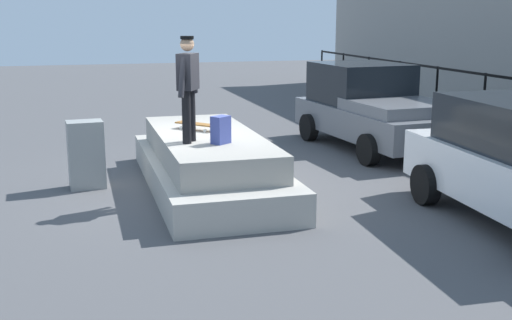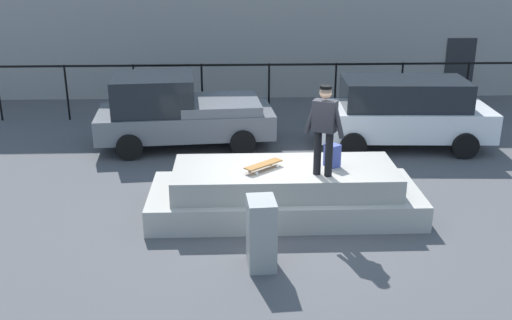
{
  "view_description": "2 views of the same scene",
  "coord_description": "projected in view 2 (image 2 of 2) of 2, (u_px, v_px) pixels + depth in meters",
  "views": [
    {
      "loc": [
        10.47,
        -1.91,
        2.93
      ],
      "look_at": [
        0.42,
        0.94,
        0.55
      ],
      "focal_mm": 44.72,
      "sensor_mm": 36.0,
      "label": 1
    },
    {
      "loc": [
        -1.05,
        -10.21,
        4.89
      ],
      "look_at": [
        -0.6,
        1.53,
        0.62
      ],
      "focal_mm": 41.23,
      "sensor_mm": 36.0,
      "label": 2
    }
  ],
  "objects": [
    {
      "name": "skateboard",
      "position": [
        263.0,
        165.0,
        11.02
      ],
      "size": [
        0.76,
        0.69,
        0.12
      ],
      "color": "brown",
      "rests_on": "concrete_ledge"
    },
    {
      "name": "car_white_hatchback_mid",
      "position": [
        403.0,
        112.0,
        15.01
      ],
      "size": [
        4.49,
        2.21,
        1.77
      ],
      "color": "white",
      "rests_on": "ground_plane"
    },
    {
      "name": "skateboarder",
      "position": [
        324.0,
        125.0,
        10.47
      ],
      "size": [
        0.71,
        0.45,
        1.67
      ],
      "color": "black",
      "rests_on": "concrete_ledge"
    },
    {
      "name": "backpack",
      "position": [
        332.0,
        155.0,
        11.17
      ],
      "size": [
        0.33,
        0.34,
        0.44
      ],
      "primitive_type": "cube",
      "rotation": [
        0.0,
        0.0,
        5.34
      ],
      "color": "#3F4C99",
      "rests_on": "concrete_ledge"
    },
    {
      "name": "utility_box",
      "position": [
        261.0,
        233.0,
        9.38
      ],
      "size": [
        0.48,
        0.63,
        1.17
      ],
      "primitive_type": "cube",
      "rotation": [
        0.0,
        0.0,
        0.07
      ],
      "color": "gray",
      "rests_on": "ground_plane"
    },
    {
      "name": "car_grey_pickup_near",
      "position": [
        178.0,
        111.0,
        15.13
      ],
      "size": [
        4.63,
        2.53,
        1.85
      ],
      "color": "slate",
      "rests_on": "ground_plane"
    },
    {
      "name": "fence_row",
      "position": [
        269.0,
        80.0,
        17.49
      ],
      "size": [
        24.06,
        0.06,
        1.66
      ],
      "color": "black",
      "rests_on": "ground_plane"
    },
    {
      "name": "concrete_ledge",
      "position": [
        284.0,
        192.0,
        11.36
      ],
      "size": [
        5.19,
        2.01,
        0.95
      ],
      "color": "#ADA89E",
      "rests_on": "ground_plane"
    },
    {
      "name": "ground_plane",
      "position": [
        290.0,
        217.0,
        11.3
      ],
      "size": [
        60.0,
        60.0,
        0.0
      ],
      "primitive_type": "plane",
      "color": "#4C4C4F"
    }
  ]
}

